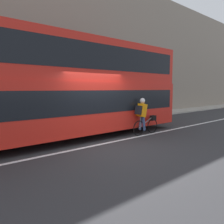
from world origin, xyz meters
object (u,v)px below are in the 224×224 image
at_px(bus, 46,84).
at_px(trash_bin, 33,117).
at_px(cyclist_on_bike, 143,115).
at_px(street_sign_post, 23,101).

distance_m(bus, trash_bin, 3.15).
bearing_deg(cyclist_on_bike, bus, 156.77).
bearing_deg(trash_bin, cyclist_on_bike, -54.04).
height_order(cyclist_on_bike, street_sign_post, street_sign_post).
bearing_deg(bus, cyclist_on_bike, -23.23).
relative_size(cyclist_on_bike, street_sign_post, 0.67).
bearing_deg(street_sign_post, bus, -91.15).
bearing_deg(cyclist_on_bike, street_sign_post, 129.60).
height_order(bus, trash_bin, bus).
height_order(cyclist_on_bike, trash_bin, cyclist_on_bike).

